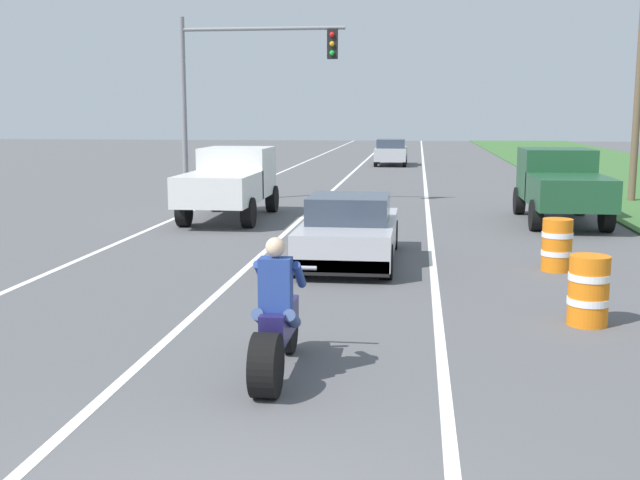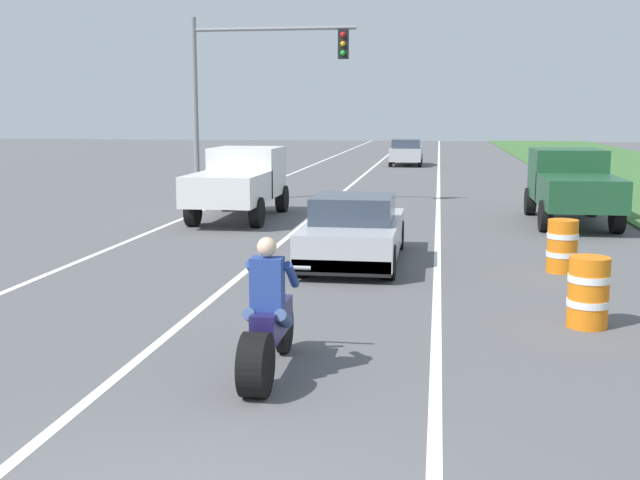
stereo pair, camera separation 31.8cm
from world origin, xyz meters
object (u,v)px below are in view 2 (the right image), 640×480
Objects in this scene: construction_barrel_mid at (562,246)px; construction_barrel_nearest at (588,292)px; traffic_light_mast_near at (245,79)px; motorcycle_with_rider at (268,327)px; pickup_truck_left_lane_white at (240,180)px; distant_car_far_ahead at (406,152)px; pickup_truck_right_shoulder_dark_green at (572,183)px; sports_car_silver at (354,231)px.

construction_barrel_nearest is at bearing -93.32° from construction_barrel_mid.
traffic_light_mast_near is 6.00× the size of construction_barrel_nearest.
construction_barrel_nearest is (3.98, 2.75, -0.09)m from motorcycle_with_rider.
pickup_truck_left_lane_white reaches higher than distant_car_far_ahead.
construction_barrel_mid is (4.20, 6.63, -0.09)m from motorcycle_with_rider.
pickup_truck_right_shoulder_dark_green is at bearing 67.93° from motorcycle_with_rider.
traffic_light_mast_near is at bearing 100.68° from pickup_truck_left_lane_white.
traffic_light_mast_near is (-0.65, 3.46, 2.94)m from pickup_truck_left_lane_white.
motorcycle_with_rider is at bearing -122.36° from construction_barrel_mid.
distant_car_far_ahead reaches higher than sports_car_silver.
motorcycle_with_rider is at bearing -90.04° from distant_car_far_ahead.
pickup_truck_right_shoulder_dark_green is 4.80× the size of construction_barrel_nearest.
distant_car_far_ahead reaches higher than construction_barrel_mid.
traffic_light_mast_near is at bearing -102.31° from distant_car_far_ahead.
sports_car_silver is 4.30× the size of construction_barrel_nearest.
distant_car_far_ahead is at bearing 81.01° from pickup_truck_left_lane_white.
pickup_truck_left_lane_white is 1.20× the size of distant_car_far_ahead.
construction_barrel_mid is (3.99, -0.37, -0.13)m from sports_car_silver.
pickup_truck_right_shoulder_dark_green is 6.91m from construction_barrel_mid.
distant_car_far_ahead reaches higher than construction_barrel_nearest.
distant_car_far_ahead is (-5.41, 23.07, -0.33)m from pickup_truck_right_shoulder_dark_green.
traffic_light_mast_near is (-4.56, 9.48, 3.42)m from sports_car_silver.
distant_car_far_ahead is (4.37, 20.00, -3.27)m from traffic_light_mast_near.
pickup_truck_left_lane_white reaches higher than sports_car_silver.
distant_car_far_ahead is at bearing 97.97° from construction_barrel_mid.
traffic_light_mast_near reaches higher than construction_barrel_nearest.
sports_car_silver is at bearing 174.70° from construction_barrel_mid.
pickup_truck_right_shoulder_dark_green is 10.66m from traffic_light_mast_near.
sports_car_silver is 11.06m from traffic_light_mast_near.
construction_barrel_mid is at bearing -100.31° from pickup_truck_right_shoulder_dark_green.
construction_barrel_mid is (8.54, -9.85, -3.54)m from traffic_light_mast_near.
construction_barrel_mid is at bearing 86.68° from construction_barrel_nearest.
construction_barrel_mid is 30.14m from distant_car_far_ahead.
traffic_light_mast_near reaches higher than sports_car_silver.
pickup_truck_right_shoulder_dark_green is at bearing 50.82° from sports_car_silver.
motorcycle_with_rider is 17.39m from traffic_light_mast_near.
motorcycle_with_rider is 7.85m from construction_barrel_mid.
distant_car_far_ahead is at bearing 103.20° from pickup_truck_right_shoulder_dark_green.
traffic_light_mast_near is (-4.34, 16.49, 3.45)m from motorcycle_with_rider.
pickup_truck_left_lane_white is at bearing -79.32° from traffic_light_mast_near.
sports_car_silver is 1.08× the size of distant_car_far_ahead.
pickup_truck_right_shoulder_dark_green is 1.20× the size of distant_car_far_ahead.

